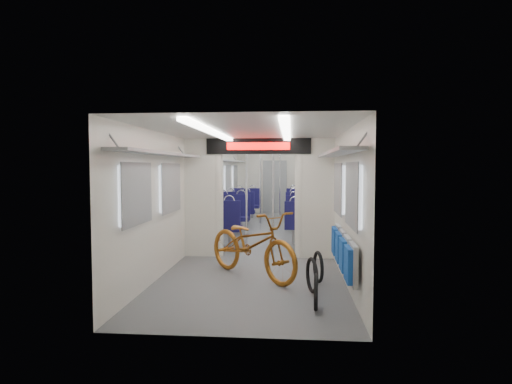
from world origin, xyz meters
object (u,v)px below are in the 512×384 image
at_px(bicycle, 252,244).
at_px(bike_hoop_c, 318,269).
at_px(stanchion_far_left, 260,189).
at_px(bike_hoop_b, 312,277).
at_px(seat_bay_near_left, 226,216).
at_px(seat_bay_near_right, 304,216).
at_px(seat_bay_far_right, 301,205).
at_px(stanchion_near_left, 247,196).
at_px(stanchion_far_right, 280,189).
at_px(bike_hoop_a, 316,294).
at_px(flip_bench, 343,251).
at_px(seat_bay_far_left, 243,204).
at_px(stanchion_near_right, 273,197).

xyz_separation_m(bicycle, bike_hoop_c, (1.03, -0.25, -0.32)).
bearing_deg(stanchion_far_left, bike_hoop_b, -79.02).
distance_m(bike_hoop_b, seat_bay_near_left, 4.65).
relative_size(seat_bay_near_right, seat_bay_far_right, 0.94).
xyz_separation_m(bicycle, stanchion_near_left, (-0.31, 2.14, 0.61)).
bearing_deg(seat_bay_near_right, stanchion_near_left, -125.94).
height_order(bike_hoop_b, stanchion_near_left, stanchion_near_left).
bearing_deg(stanchion_far_right, seat_bay_near_right, -66.09).
bearing_deg(bike_hoop_a, seat_bay_near_right, 90.02).
height_order(bike_hoop_c, stanchion_far_right, stanchion_far_right).
bearing_deg(bike_hoop_a, seat_bay_far_right, 90.01).
height_order(flip_bench, stanchion_far_left, stanchion_far_left).
bearing_deg(bike_hoop_c, stanchion_far_right, 97.60).
distance_m(bicycle, seat_bay_near_left, 3.59).
bearing_deg(flip_bench, bike_hoop_c, 125.04).
bearing_deg(bike_hoop_b, seat_bay_near_right, 89.86).
bearing_deg(stanchion_far_right, stanchion_far_left, -170.75).
relative_size(seat_bay_near_right, stanchion_near_left, 0.90).
distance_m(bike_hoop_c, seat_bay_far_left, 7.48).
height_order(seat_bay_far_right, stanchion_near_left, stanchion_near_left).
xyz_separation_m(stanchion_near_left, stanchion_far_right, (0.61, 3.12, 0.00)).
bearing_deg(bike_hoop_b, flip_bench, 10.74).
height_order(flip_bench, bike_hoop_b, flip_bench).
distance_m(bike_hoop_b, stanchion_near_right, 2.96).
bearing_deg(stanchion_far_left, stanchion_near_left, -91.30).
xyz_separation_m(flip_bench, seat_bay_near_left, (-2.29, 4.16, -0.01)).
bearing_deg(flip_bench, seat_bay_near_left, 118.81).
bearing_deg(flip_bench, seat_bay_far_right, 93.19).
distance_m(seat_bay_far_left, stanchion_far_left, 2.01).
height_order(seat_bay_near_left, stanchion_near_left, stanchion_near_left).
xyz_separation_m(flip_bench, seat_bay_near_right, (-0.42, 4.54, -0.04)).
xyz_separation_m(seat_bay_near_left, stanchion_far_left, (0.70, 1.71, 0.58)).
height_order(bike_hoop_c, seat_bay_near_right, seat_bay_near_right).
bearing_deg(seat_bay_far_right, bike_hoop_b, -90.09).
bearing_deg(seat_bay_far_right, seat_bay_far_left, 175.74).
bearing_deg(bicycle, stanchion_far_right, 42.01).
distance_m(bike_hoop_a, seat_bay_near_left, 5.33).
bearing_deg(seat_bay_far_right, stanchion_near_right, -97.87).
bearing_deg(seat_bay_near_right, bicycle, -103.50).
distance_m(bicycle, seat_bay_far_left, 7.02).
distance_m(flip_bench, stanchion_near_right, 2.93).
bearing_deg(bike_hoop_c, seat_bay_near_left, 118.01).
relative_size(bike_hoop_a, stanchion_near_right, 0.20).
xyz_separation_m(bike_hoop_c, seat_bay_far_left, (-1.98, 7.21, 0.34)).
xyz_separation_m(bicycle, seat_bay_near_right, (0.92, 3.84, 0.01)).
height_order(bike_hoop_a, stanchion_near_right, stanchion_near_right).
relative_size(bike_hoop_c, seat_bay_near_right, 0.23).
height_order(seat_bay_far_left, stanchion_far_left, stanchion_far_left).
height_order(bicycle, bike_hoop_c, bicycle).
distance_m(stanchion_near_left, stanchion_far_right, 3.18).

